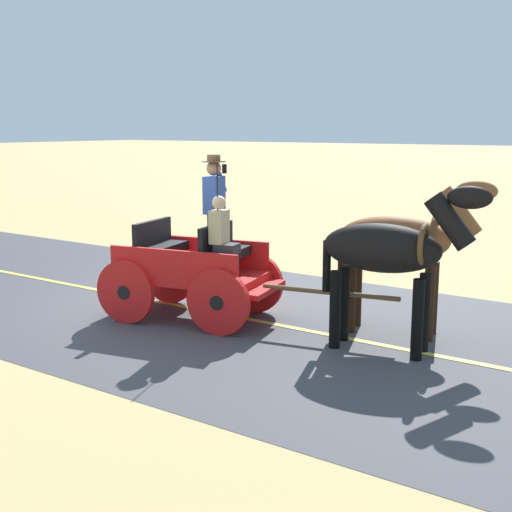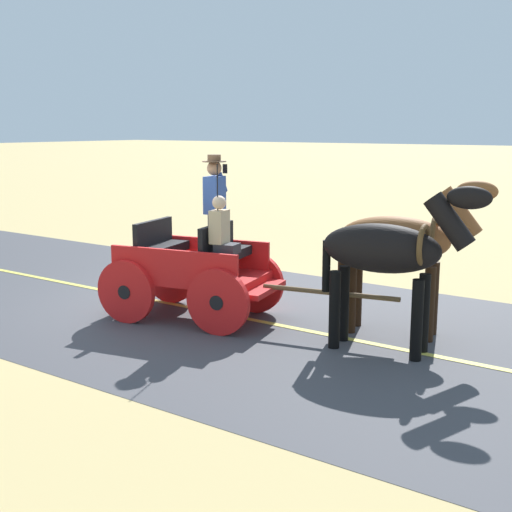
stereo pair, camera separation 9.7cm
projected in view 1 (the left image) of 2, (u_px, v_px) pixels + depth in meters
ground_plane at (169, 304)px, 11.19m from camera, size 200.00×200.00×0.00m
road_surface at (169, 304)px, 11.19m from camera, size 6.50×160.00×0.01m
road_centre_stripe at (169, 304)px, 11.19m from camera, size 0.12×160.00×0.00m
horse_drawn_carriage at (196, 266)px, 10.24m from camera, size 1.87×4.51×2.50m
horse_near_side at (402, 242)px, 9.35m from camera, size 0.89×2.15×2.21m
horse_off_side at (390, 252)px, 8.62m from camera, size 0.78×2.15×2.21m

